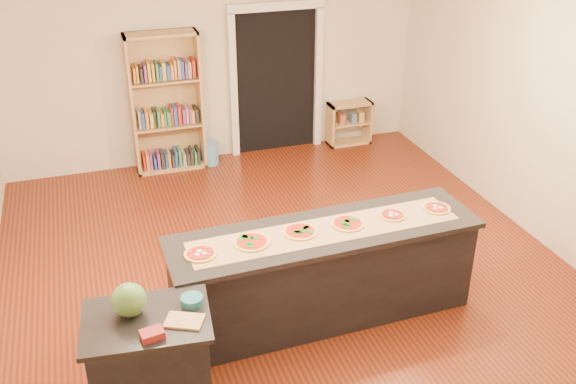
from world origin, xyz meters
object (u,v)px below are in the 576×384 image
object	(u,v)px
waste_bin	(210,153)
watermelon	(129,300)
kitchen_island	(324,273)
low_shelf	(349,123)
side_counter	(152,366)
bookshelf	(166,103)

from	to	relation	value
waste_bin	watermelon	distance (m)	4.75
kitchen_island	low_shelf	size ratio (longest dim) A/B	4.35
waste_bin	side_counter	bearing A→B (deg)	-107.46
bookshelf	kitchen_island	bearing A→B (deg)	-77.45
side_counter	low_shelf	xyz separation A→B (m)	(3.63, 4.58, -0.14)
watermelon	waste_bin	bearing A→B (deg)	71.08
bookshelf	watermelon	bearing A→B (deg)	-102.11
low_shelf	waste_bin	size ratio (longest dim) A/B	1.92
kitchen_island	bookshelf	world-z (taller)	bookshelf
bookshelf	waste_bin	distance (m)	0.98
kitchen_island	side_counter	distance (m)	1.86
waste_bin	bookshelf	bearing A→B (deg)	175.00
kitchen_island	waste_bin	size ratio (longest dim) A/B	8.35
side_counter	bookshelf	distance (m)	4.66
side_counter	watermelon	size ratio (longest dim) A/B	3.66
kitchen_island	low_shelf	xyz separation A→B (m)	(1.92, 3.85, -0.15)
bookshelf	low_shelf	xyz separation A→B (m)	(2.77, 0.03, -0.64)
low_shelf	waste_bin	xyz separation A→B (m)	(-2.21, -0.08, -0.16)
side_counter	waste_bin	distance (m)	4.73
waste_bin	watermelon	bearing A→B (deg)	-108.92
kitchen_island	watermelon	world-z (taller)	watermelon
low_shelf	kitchen_island	bearing A→B (deg)	-116.48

